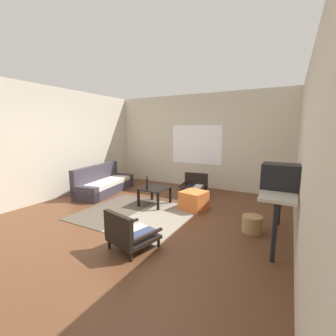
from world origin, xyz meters
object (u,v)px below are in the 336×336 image
armchair_striped_foreground (129,233)px  console_shelf (279,194)px  couch (104,184)px  coffee_table (155,191)px  armchair_by_window (194,186)px  wicker_basket (252,224)px  ottoman_orange (194,200)px  clay_vase (282,175)px  crt_television (280,176)px  glass_bottle (147,184)px

armchair_striped_foreground → console_shelf: console_shelf is taller
couch → coffee_table: 1.79m
armchair_by_window → wicker_basket: armchair_by_window is taller
armchair_by_window → ottoman_orange: (0.38, -0.97, -0.06)m
ottoman_orange → clay_vase: size_ratio=1.52×
armchair_by_window → crt_television: (2.01, -1.69, 0.75)m
couch → glass_bottle: (1.70, -0.42, 0.29)m
crt_television → wicker_basket: (-0.36, 0.17, -0.87)m
crt_television → coffee_table: bearing=167.2°
armchair_by_window → armchair_striped_foreground: 2.96m
console_shelf → glass_bottle: console_shelf is taller
couch → glass_bottle: 1.77m
crt_television → glass_bottle: size_ratio=1.74×
armchair_striped_foreground → console_shelf: (1.80, 1.32, 0.49)m
coffee_table → console_shelf: console_shelf is taller
coffee_table → glass_bottle: size_ratio=2.19×
armchair_by_window → ottoman_orange: 1.05m
armchair_by_window → glass_bottle: 1.46m
couch → wicker_basket: couch is taller
crt_television → ottoman_orange: bearing=156.2°
armchair_striped_foreground → ottoman_orange: size_ratio=1.47×
armchair_striped_foreground → coffee_table: bearing=111.4°
armchair_by_window → clay_vase: 2.44m
clay_vase → wicker_basket: size_ratio=1.00×
armchair_striped_foreground → console_shelf: 2.28m
couch → glass_bottle: bearing=-13.8°
console_shelf → ottoman_orange: bearing=157.9°
ottoman_orange → glass_bottle: glass_bottle is taller
armchair_by_window → ottoman_orange: armchair_by_window is taller
ottoman_orange → crt_television: (1.63, -0.72, 0.81)m
coffee_table → crt_television: 2.66m
console_shelf → armchair_striped_foreground: bearing=-143.7°
coffee_table → crt_television: size_ratio=1.26×
crt_television → glass_bottle: (-2.59, 0.38, -0.49)m
armchair_by_window → console_shelf: console_shelf is taller
coffee_table → clay_vase: bearing=-1.7°
couch → crt_television: bearing=-10.6°
clay_vase → coffee_table: bearing=178.3°
crt_television → clay_vase: size_ratio=1.58×
console_shelf → clay_vase: clay_vase is taller
glass_bottle → ottoman_orange: bearing=19.2°
crt_television → glass_bottle: bearing=171.6°
glass_bottle → clay_vase: bearing=2.5°
armchair_striped_foreground → armchair_by_window: bearing=94.1°
couch → armchair_striped_foreground: (2.49, -2.06, 0.01)m
armchair_by_window → coffee_table: bearing=-114.2°
armchair_by_window → console_shelf: bearing=-39.1°
armchair_by_window → console_shelf: 2.63m
console_shelf → armchair_by_window: bearing=140.9°
armchair_by_window → armchair_striped_foreground: size_ratio=1.00×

